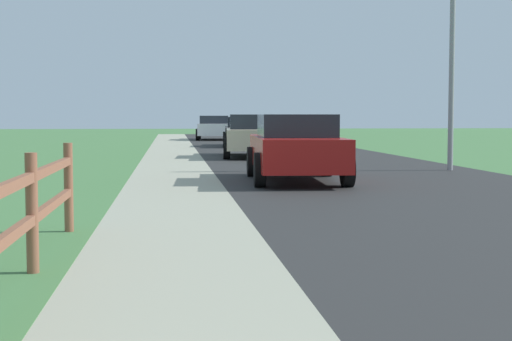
# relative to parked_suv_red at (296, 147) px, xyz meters

# --- Properties ---
(ground_plane) EXTENTS (120.00, 120.00, 0.00)m
(ground_plane) POSITION_rel_parked_suv_red_xyz_m (-1.64, 8.53, -0.74)
(ground_plane) COLOR #467741
(road_asphalt) EXTENTS (7.00, 66.00, 0.01)m
(road_asphalt) POSITION_rel_parked_suv_red_xyz_m (1.86, 10.53, -0.73)
(road_asphalt) COLOR #2A2A2A
(road_asphalt) RESTS_ON ground
(curb_concrete) EXTENTS (6.00, 66.00, 0.01)m
(curb_concrete) POSITION_rel_parked_suv_red_xyz_m (-4.64, 10.53, -0.73)
(curb_concrete) COLOR #A1A18A
(curb_concrete) RESTS_ON ground
(grass_verge) EXTENTS (5.00, 66.00, 0.00)m
(grass_verge) POSITION_rel_parked_suv_red_xyz_m (-6.14, 10.53, -0.73)
(grass_verge) COLOR #467741
(grass_verge) RESTS_ON ground
(parked_suv_red) EXTENTS (2.14, 4.52, 1.45)m
(parked_suv_red) POSITION_rel_parked_suv_red_xyz_m (0.00, 0.00, 0.00)
(parked_suv_red) COLOR maroon
(parked_suv_red) RESTS_ON ground
(parked_car_beige) EXTENTS (2.41, 4.96, 1.46)m
(parked_car_beige) POSITION_rel_parked_suv_red_xyz_m (0.20, 10.13, 0.00)
(parked_car_beige) COLOR #C6B793
(parked_car_beige) RESTS_ON ground
(parked_car_black) EXTENTS (2.22, 5.05, 1.37)m
(parked_car_black) POSITION_rel_parked_suv_red_xyz_m (0.72, 19.49, -0.05)
(parked_car_black) COLOR black
(parked_car_black) RESTS_ON ground
(parked_car_white) EXTENTS (2.30, 4.95, 1.42)m
(parked_car_white) POSITION_rel_parked_suv_red_xyz_m (-0.14, 29.43, -0.00)
(parked_car_white) COLOR white
(parked_car_white) RESTS_ON ground
(street_lamp) EXTENTS (1.17, 0.20, 5.69)m
(street_lamp) POSITION_rel_parked_suv_red_xyz_m (4.66, 2.94, 2.69)
(street_lamp) COLOR gray
(street_lamp) RESTS_ON ground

